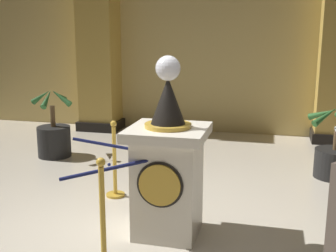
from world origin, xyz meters
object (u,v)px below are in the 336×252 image
(stanchion_near, at_px, (115,170))
(potted_palm_right, at_px, (335,157))
(stanchion_far, at_px, (103,232))
(pedestal_clock, at_px, (168,168))
(potted_palm_left, at_px, (54,137))

(stanchion_near, relative_size, potted_palm_right, 0.90)
(stanchion_near, xyz_separation_m, stanchion_far, (0.54, -1.67, 0.02))
(pedestal_clock, xyz_separation_m, stanchion_far, (-0.37, -0.84, -0.35))
(stanchion_near, height_order, potted_palm_right, potted_palm_right)
(potted_palm_left, bearing_deg, pedestal_clock, -41.68)
(stanchion_near, relative_size, stanchion_far, 0.96)
(stanchion_near, relative_size, potted_palm_left, 0.84)
(pedestal_clock, height_order, potted_palm_right, pedestal_clock)
(stanchion_far, height_order, potted_palm_right, potted_palm_right)
(stanchion_near, distance_m, potted_palm_right, 3.18)
(stanchion_near, xyz_separation_m, potted_palm_left, (-1.66, 1.45, -0.01))
(potted_palm_right, bearing_deg, stanchion_near, -152.82)
(stanchion_near, bearing_deg, potted_palm_right, 27.18)
(potted_palm_left, distance_m, potted_palm_right, 4.49)
(potted_palm_left, height_order, potted_palm_right, potted_palm_left)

